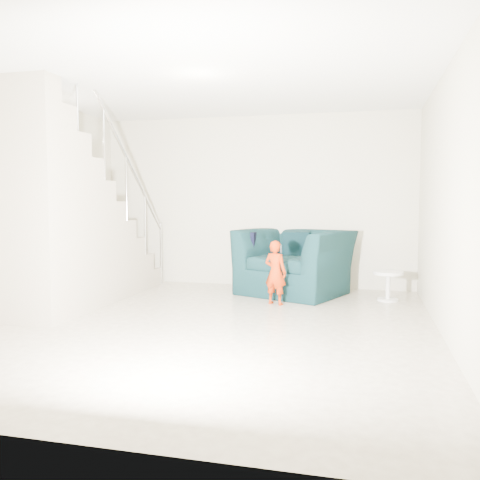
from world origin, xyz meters
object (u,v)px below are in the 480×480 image
armchair (295,262)px  toddler (275,272)px  side_table (388,281)px  staircase (65,233)px

armchair → toddler: 0.85m
armchair → toddler: size_ratio=1.71×
side_table → toddler: bearing=-157.5°
toddler → staircase: 2.76m
toddler → staircase: size_ratio=0.23×
armchair → toddler: bearing=-77.1°
armchair → staircase: bearing=-127.3°
armchair → side_table: armchair is taller
side_table → armchair: bearing=169.8°
staircase → toddler: bearing=16.5°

